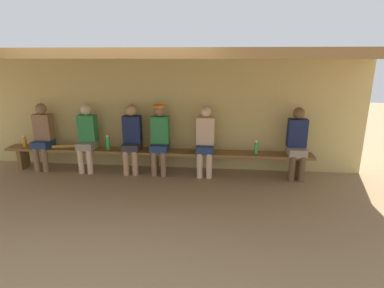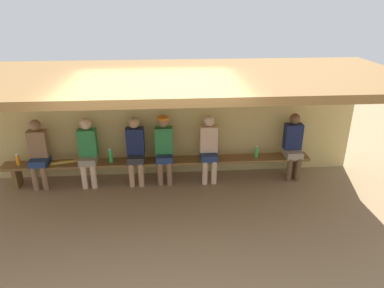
% 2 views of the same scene
% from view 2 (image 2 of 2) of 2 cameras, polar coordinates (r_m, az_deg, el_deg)
% --- Properties ---
extents(ground_plane, '(24.00, 24.00, 0.00)m').
position_cam_2_polar(ground_plane, '(5.85, -5.36, -13.24)').
color(ground_plane, '#937754').
extents(back_wall, '(8.00, 0.20, 2.20)m').
position_cam_2_polar(back_wall, '(7.13, -5.51, 3.59)').
color(back_wall, tan).
rests_on(back_wall, ground).
extents(dugout_roof, '(8.00, 2.80, 0.12)m').
position_cam_2_polar(dugout_roof, '(5.56, -6.14, 10.49)').
color(dugout_roof, brown).
rests_on(dugout_roof, back_wall).
extents(bench, '(6.00, 0.36, 0.46)m').
position_cam_2_polar(bench, '(6.99, -5.34, -3.15)').
color(bench, brown).
rests_on(bench, ground).
extents(player_leftmost, '(0.34, 0.42, 1.34)m').
position_cam_2_polar(player_leftmost, '(6.84, -4.54, -0.41)').
color(player_leftmost, navy).
rests_on(player_leftmost, ground).
extents(player_in_blue, '(0.34, 0.42, 1.34)m').
position_cam_2_polar(player_in_blue, '(7.27, -23.59, -1.06)').
color(player_in_blue, navy).
rests_on(player_in_blue, ground).
extents(player_shirtless_tan, '(0.34, 0.42, 1.34)m').
position_cam_2_polar(player_shirtless_tan, '(6.88, -9.14, -0.68)').
color(player_shirtless_tan, '#333338').
rests_on(player_shirtless_tan, ground).
extents(player_with_sunglasses, '(0.34, 0.42, 1.34)m').
position_cam_2_polar(player_with_sunglasses, '(6.90, 2.73, -0.32)').
color(player_with_sunglasses, navy).
rests_on(player_with_sunglasses, ground).
extents(player_near_post, '(0.34, 0.42, 1.34)m').
position_cam_2_polar(player_near_post, '(7.29, 16.06, 0.09)').
color(player_near_post, gray).
rests_on(player_near_post, ground).
extents(player_in_red, '(0.34, 0.42, 1.34)m').
position_cam_2_polar(player_in_red, '(7.01, -16.51, -0.88)').
color(player_in_red, gray).
rests_on(player_in_red, ground).
extents(water_bottle_orange, '(0.08, 0.08, 0.28)m').
position_cam_2_polar(water_bottle_orange, '(6.98, -13.04, -1.84)').
color(water_bottle_orange, green).
rests_on(water_bottle_orange, bench).
extents(water_bottle_green, '(0.08, 0.08, 0.23)m').
position_cam_2_polar(water_bottle_green, '(7.47, -26.35, -2.28)').
color(water_bottle_green, orange).
rests_on(water_bottle_green, bench).
extents(water_bottle_clear, '(0.06, 0.06, 0.25)m').
position_cam_2_polar(water_bottle_clear, '(7.12, 10.40, -1.25)').
color(water_bottle_clear, green).
rests_on(water_bottle_clear, bench).
extents(baseball_bat, '(0.75, 0.24, 0.07)m').
position_cam_2_polar(baseball_bat, '(7.18, -18.88, -2.68)').
color(baseball_bat, '#B28C33').
rests_on(baseball_bat, bench).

